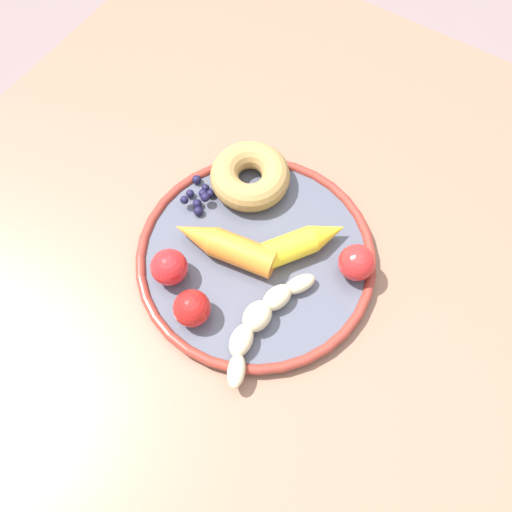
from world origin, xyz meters
name	(u,v)px	position (x,y,z in m)	size (l,w,h in m)	color
ground_plane	(275,398)	(0.00, 0.00, 0.00)	(6.00, 6.00, 0.00)	gray
dining_table	(289,298)	(0.00, 0.00, 0.63)	(0.94, 0.99, 0.72)	#8D6550
plate	(256,257)	(-0.01, 0.05, 0.72)	(0.29, 0.29, 0.02)	#4D5060
banana	(262,320)	(-0.08, -0.01, 0.74)	(0.17, 0.05, 0.03)	beige
carrot_orange	(224,245)	(-0.03, 0.08, 0.75)	(0.06, 0.13, 0.04)	orange
carrot_yellow	(304,242)	(0.03, 0.00, 0.74)	(0.11, 0.09, 0.03)	yellow
donut	(250,176)	(0.07, 0.11, 0.75)	(0.10, 0.10, 0.04)	#A88249
blueberry_pile	(199,196)	(0.02, 0.15, 0.73)	(0.05, 0.04, 0.02)	#191638
tomato_near	(169,267)	(-0.09, 0.12, 0.75)	(0.04, 0.04, 0.04)	red
tomato_mid	(357,263)	(0.04, -0.06, 0.75)	(0.04, 0.04, 0.04)	red
tomato_far	(192,308)	(-0.11, 0.06, 0.75)	(0.04, 0.04, 0.04)	red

